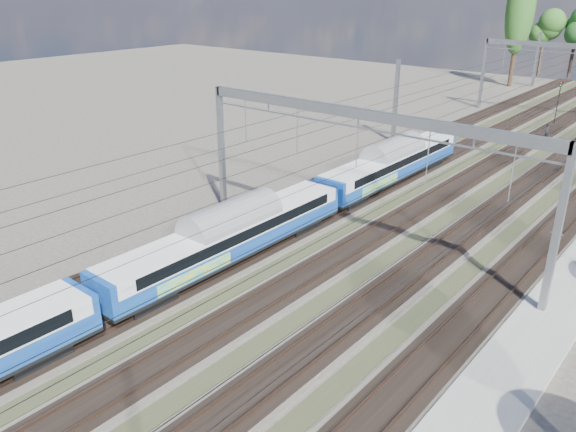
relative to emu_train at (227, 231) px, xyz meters
The scene contains 7 objects.
track_bed 22.06m from the emu_train, 78.17° to the left, with size 21.00×130.00×0.34m.
platform 17.00m from the emu_train, 12.04° to the right, with size 3.00×70.00×0.30m, color gray.
catenary 29.85m from the emu_train, 80.59° to the left, with size 25.65×130.00×9.00m.
poplar 75.76m from the emu_train, 97.65° to the left, with size 4.40×4.40×19.04m.
emu_train is the anchor object (origin of this frame).
worker 43.13m from the emu_train, 82.87° to the left, with size 0.63×0.42×1.74m, color black.
signal_near 50.40m from the emu_train, 85.46° to the left, with size 0.37×0.34×5.15m.
Camera 1 is at (17.26, 2.97, 15.55)m, focal length 35.00 mm.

